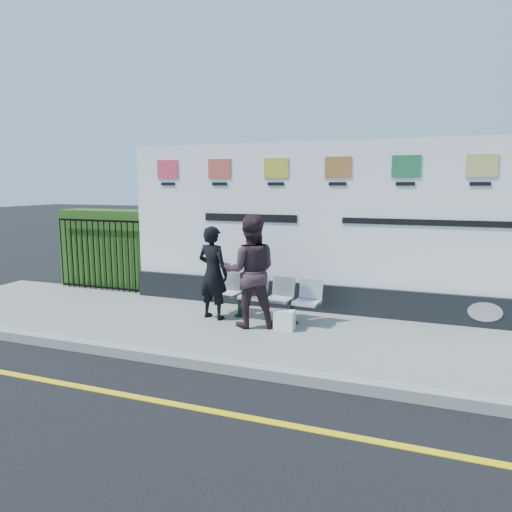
{
  "coord_description": "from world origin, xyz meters",
  "views": [
    {
      "loc": [
        1.87,
        -4.09,
        2.38
      ],
      "look_at": [
        -0.57,
        2.66,
        1.25
      ],
      "focal_mm": 32.0,
      "sensor_mm": 36.0,
      "label": 1
    }
  ],
  "objects": [
    {
      "name": "handbag_brown",
      "position": [
        -0.76,
        3.0,
        0.63
      ],
      "size": [
        0.3,
        0.2,
        0.22
      ],
      "primitive_type": "cube",
      "rotation": [
        0.0,
        0.0,
        0.33
      ],
      "color": "black",
      "rests_on": "bench"
    },
    {
      "name": "billboard",
      "position": [
        0.5,
        3.85,
        1.42
      ],
      "size": [
        8.0,
        0.3,
        3.0
      ],
      "color": "black",
      "rests_on": "pavement"
    },
    {
      "name": "hedge",
      "position": [
        -4.58,
        4.3,
        0.97
      ],
      "size": [
        2.35,
        0.7,
        1.7
      ],
      "primitive_type": "cube",
      "color": "#2A5018",
      "rests_on": "pavement"
    },
    {
      "name": "pavement",
      "position": [
        0.0,
        2.5,
        0.06
      ],
      "size": [
        14.0,
        3.0,
        0.12
      ],
      "primitive_type": "cube",
      "color": "gray",
      "rests_on": "ground"
    },
    {
      "name": "woman_left",
      "position": [
        -1.38,
        2.75,
        0.91
      ],
      "size": [
        0.64,
        0.49,
        1.58
      ],
      "primitive_type": "imported",
      "rotation": [
        0.0,
        0.0,
        2.93
      ],
      "color": "black",
      "rests_on": "pavement"
    },
    {
      "name": "railing",
      "position": [
        -4.58,
        3.85,
        0.89
      ],
      "size": [
        2.05,
        0.06,
        1.54
      ],
      "primitive_type": null,
      "color": "black",
      "rests_on": "pavement"
    },
    {
      "name": "yellow_line",
      "position": [
        0.0,
        0.0,
        0.0
      ],
      "size": [
        14.0,
        0.1,
        0.01
      ],
      "primitive_type": "cube",
      "color": "yellow",
      "rests_on": "ground"
    },
    {
      "name": "ground",
      "position": [
        0.0,
        0.0,
        0.0
      ],
      "size": [
        80.0,
        80.0,
        0.0
      ],
      "primitive_type": "plane",
      "color": "black"
    },
    {
      "name": "carrier_bag_white",
      "position": [
        -0.06,
        2.54,
        0.28
      ],
      "size": [
        0.31,
        0.19,
        0.31
      ],
      "primitive_type": "cube",
      "color": "white",
      "rests_on": "pavement"
    },
    {
      "name": "kerb",
      "position": [
        0.0,
        1.0,
        0.07
      ],
      "size": [
        14.0,
        0.18,
        0.14
      ],
      "primitive_type": "cube",
      "color": "gray",
      "rests_on": "ground"
    },
    {
      "name": "bench",
      "position": [
        -0.51,
        2.98,
        0.32
      ],
      "size": [
        1.89,
        0.65,
        0.4
      ],
      "primitive_type": null,
      "rotation": [
        0.0,
        0.0,
        -0.09
      ],
      "color": "silver",
      "rests_on": "pavement"
    },
    {
      "name": "woman_right",
      "position": [
        -0.63,
        2.57,
        1.01
      ],
      "size": [
        1.05,
        0.93,
        1.79
      ],
      "primitive_type": "imported",
      "rotation": [
        0.0,
        0.0,
        3.49
      ],
      "color": "#342228",
      "rests_on": "pavement"
    }
  ]
}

